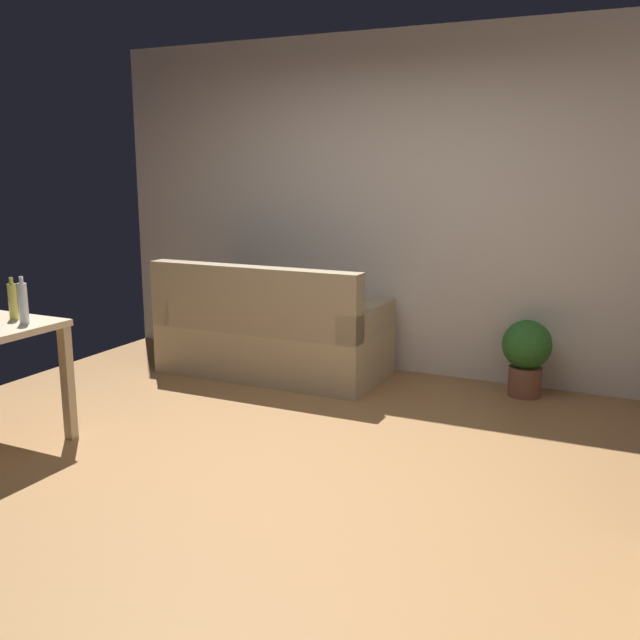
% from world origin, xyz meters
% --- Properties ---
extents(ground_plane, '(5.20, 4.40, 0.02)m').
position_xyz_m(ground_plane, '(0.00, 0.00, -0.01)').
color(ground_plane, '#9E7042').
extents(wall_rear, '(5.20, 0.10, 2.70)m').
position_xyz_m(wall_rear, '(0.00, 2.20, 1.35)').
color(wall_rear, silver).
rests_on(wall_rear, ground_plane).
extents(couch, '(1.79, 0.84, 0.92)m').
position_xyz_m(couch, '(-0.86, 1.59, 0.31)').
color(couch, tan).
rests_on(couch, ground_plane).
extents(potted_plant, '(0.36, 0.36, 0.57)m').
position_xyz_m(potted_plant, '(1.11, 1.90, 0.33)').
color(potted_plant, brown).
rests_on(potted_plant, ground_plane).
extents(bottle_squat, '(0.05, 0.05, 0.26)m').
position_xyz_m(bottle_squat, '(-1.56, -0.31, 0.87)').
color(bottle_squat, '#BCB24C').
rests_on(bottle_squat, desk).
extents(bottle_clear, '(0.05, 0.05, 0.28)m').
position_xyz_m(bottle_clear, '(-1.41, -0.37, 0.88)').
color(bottle_clear, silver).
rests_on(bottle_clear, desk).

